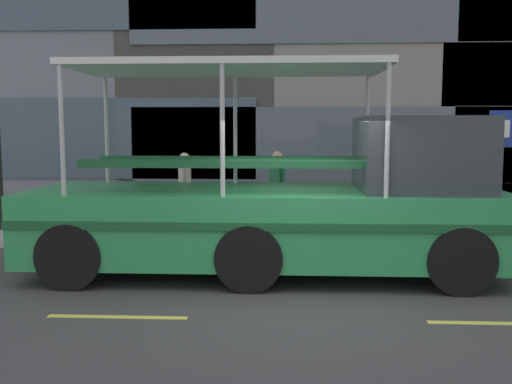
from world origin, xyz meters
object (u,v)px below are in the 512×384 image
Objects in this scene: duck_tour_boat at (300,208)px; pedestrian_near_bow at (424,186)px; pedestrian_mid_right at (185,183)px; parking_sign at (502,150)px; pedestrian_mid_left at (277,183)px.

duck_tour_boat is 4.61m from pedestrian_near_bow.
parking_sign is at bearing -2.40° from pedestrian_mid_right.
pedestrian_near_bow is 0.90× the size of pedestrian_mid_left.
pedestrian_mid_right is (-2.04, 0.03, -0.02)m from pedestrian_mid_left.
pedestrian_mid_left reaches higher than pedestrian_near_bow.
duck_tour_boat reaches higher than parking_sign.
parking_sign is 5.27m from duck_tour_boat.
duck_tour_boat reaches higher than pedestrian_mid_right.
pedestrian_near_bow is at bearing 4.14° from pedestrian_mid_right.
parking_sign is 1.77m from pedestrian_near_bow.
pedestrian_mid_left is at bearing -172.76° from pedestrian_near_bow.
pedestrian_mid_right is at bearing -175.86° from pedestrian_near_bow.
duck_tour_boat is 4.07m from pedestrian_mid_right.
pedestrian_mid_right is at bearing 179.12° from pedestrian_mid_left.
parking_sign is 4.76m from pedestrian_mid_left.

